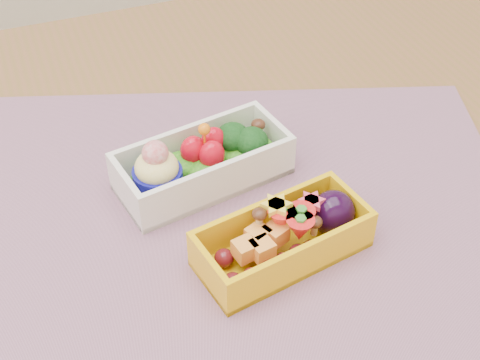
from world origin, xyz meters
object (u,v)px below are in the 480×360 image
object	(u,v)px
bento_white	(202,163)
bento_yellow	(286,237)
table	(216,268)
placemat	(234,217)

from	to	relation	value
bento_white	bento_yellow	world-z (taller)	bento_white
table	bento_white	size ratio (longest dim) A/B	6.96
placemat	bento_yellow	size ratio (longest dim) A/B	3.33
placemat	bento_white	size ratio (longest dim) A/B	3.02
bento_white	bento_yellow	xyz separation A→B (m)	(0.04, -0.11, -0.00)
bento_white	bento_yellow	distance (m)	0.12
table	bento_white	distance (m)	0.13
table	bento_yellow	bearing A→B (deg)	-69.31
bento_yellow	placemat	bearing A→B (deg)	102.17
placemat	bento_yellow	world-z (taller)	bento_yellow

